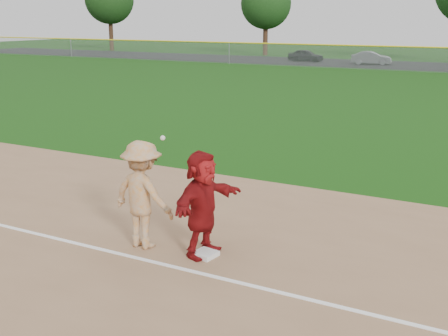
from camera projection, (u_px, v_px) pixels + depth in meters
The scene contains 8 objects.
ground at pixel (188, 250), 10.89m from camera, with size 160.00×160.00×0.00m, color #14430D.
foul_line at pixel (165, 265), 10.20m from camera, with size 60.00×0.10×0.01m, color white.
first_base at pixel (205, 254), 10.56m from camera, with size 0.40×0.40×0.09m, color silver.
base_runner at pixel (202, 203), 10.42m from camera, with size 1.87×0.60×2.02m, color maroon.
car_left at pixel (306, 55), 56.49m from camera, with size 1.42×3.54×1.21m, color black.
car_mid at pixel (371, 58), 52.85m from camera, with size 1.29×3.70×1.22m, color #4E5055.
first_base_play at pixel (143, 195), 10.78m from camera, with size 1.43×0.90×2.24m.
tree_1 at pixel (266, 4), 64.51m from camera, with size 5.80×5.80×8.75m.
Camera 1 is at (5.38, -8.57, 4.39)m, focal length 45.00 mm.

